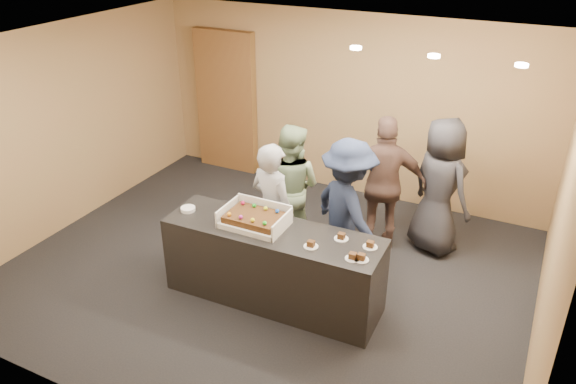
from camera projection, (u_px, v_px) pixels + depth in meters
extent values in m
plane|color=black|center=(268.00, 269.00, 6.86)|extent=(6.00, 6.00, 0.00)
plane|color=white|center=(264.00, 47.00, 5.64)|extent=(6.00, 6.00, 0.00)
cube|color=#A3794F|center=(347.00, 106.00, 8.25)|extent=(6.00, 0.04, 2.70)
cube|color=#A3794F|center=(110.00, 291.00, 4.25)|extent=(6.00, 0.04, 2.70)
cube|color=#A3794F|center=(67.00, 127.00, 7.44)|extent=(0.04, 5.00, 2.70)
cube|color=#A3794F|center=(558.00, 230.00, 5.06)|extent=(0.04, 5.00, 2.70)
cube|color=black|center=(273.00, 265.00, 6.15)|extent=(2.41, 0.75, 0.90)
cube|color=brown|center=(226.00, 102.00, 9.08)|extent=(1.04, 0.15, 2.29)
cube|color=white|center=(255.00, 223.00, 6.02)|extent=(0.67, 0.47, 0.06)
cube|color=white|center=(228.00, 211.00, 6.12)|extent=(0.02, 0.47, 0.18)
cube|color=white|center=(282.00, 225.00, 5.86)|extent=(0.02, 0.47, 0.18)
cube|color=white|center=(265.00, 208.00, 6.17)|extent=(0.67, 0.02, 0.20)
cube|color=#3D230E|center=(254.00, 217.00, 5.99)|extent=(0.59, 0.41, 0.07)
sphere|color=#C7174D|center=(243.00, 203.00, 6.17)|extent=(0.04, 0.04, 0.04)
sphere|color=#18941D|center=(254.00, 206.00, 6.11)|extent=(0.04, 0.04, 0.04)
sphere|color=#DFF419|center=(266.00, 208.00, 6.05)|extent=(0.04, 0.04, 0.04)
sphere|color=blue|center=(277.00, 211.00, 6.00)|extent=(0.04, 0.04, 0.04)
sphere|color=orange|center=(229.00, 214.00, 5.94)|extent=(0.04, 0.04, 0.04)
sphere|color=#B0259A|center=(241.00, 217.00, 5.88)|extent=(0.04, 0.04, 0.04)
sphere|color=yellow|center=(253.00, 220.00, 5.82)|extent=(0.04, 0.04, 0.04)
sphere|color=green|center=(265.00, 223.00, 5.77)|extent=(0.04, 0.04, 0.04)
cylinder|color=white|center=(188.00, 209.00, 6.31)|extent=(0.17, 0.17, 0.04)
cylinder|color=white|center=(311.00, 246.00, 5.65)|extent=(0.15, 0.15, 0.01)
cube|color=#3D230E|center=(311.00, 244.00, 5.63)|extent=(0.07, 0.06, 0.06)
cylinder|color=white|center=(341.00, 239.00, 5.78)|extent=(0.15, 0.15, 0.01)
cube|color=#3D230E|center=(341.00, 236.00, 5.76)|extent=(0.07, 0.06, 0.06)
cylinder|color=white|center=(353.00, 259.00, 5.45)|extent=(0.15, 0.15, 0.01)
cube|color=#3D230E|center=(353.00, 256.00, 5.43)|extent=(0.07, 0.06, 0.06)
cylinder|color=white|center=(370.00, 247.00, 5.64)|extent=(0.15, 0.15, 0.01)
cube|color=#3D230E|center=(370.00, 244.00, 5.62)|extent=(0.07, 0.06, 0.06)
cylinder|color=white|center=(361.00, 260.00, 5.43)|extent=(0.15, 0.15, 0.01)
cube|color=#3D230E|center=(361.00, 257.00, 5.42)|extent=(0.07, 0.06, 0.06)
imported|color=gray|center=(273.00, 211.00, 6.44)|extent=(0.69, 0.55, 1.67)
imported|color=#8AA279|center=(290.00, 188.00, 7.00)|extent=(0.85, 0.68, 1.66)
imported|color=#1C243D|center=(348.00, 211.00, 6.40)|extent=(1.28, 1.16, 1.72)
imported|color=brown|center=(384.00, 185.00, 6.95)|extent=(1.12, 0.80, 1.77)
imported|color=#26262B|center=(440.00, 187.00, 6.91)|extent=(1.03, 0.93, 1.77)
cylinder|color=#FFEAC6|center=(356.00, 48.00, 5.74)|extent=(0.12, 0.12, 0.03)
cylinder|color=#FFEAC6|center=(434.00, 56.00, 5.42)|extent=(0.12, 0.12, 0.03)
cylinder|color=#FFEAC6|center=(522.00, 65.00, 5.10)|extent=(0.12, 0.12, 0.03)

